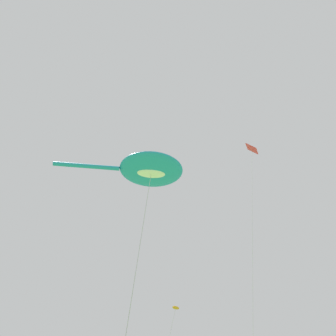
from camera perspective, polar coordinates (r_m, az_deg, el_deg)
big_show_kite at (r=21.94m, az=-3.15°, el=-0.32°), size 7.83×6.13×17.57m
small_kite_delta_white at (r=27.37m, az=1.03°, el=-23.48°), size 2.13×2.64×12.59m
small_kite_diamond_red at (r=28.95m, az=13.91°, el=1.33°), size 3.66×3.33×24.09m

